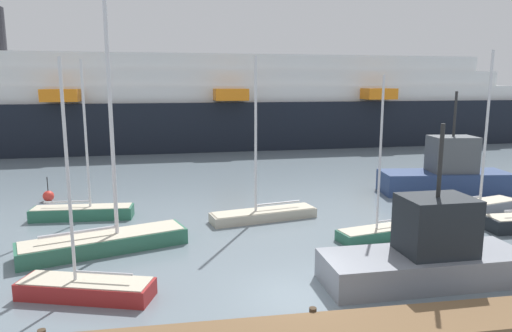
{
  "coord_description": "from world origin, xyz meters",
  "views": [
    {
      "loc": [
        -4.05,
        -15.4,
        7.65
      ],
      "look_at": [
        0.0,
        9.06,
        3.2
      ],
      "focal_mm": 32.44,
      "sensor_mm": 36.0,
      "label": 1
    }
  ],
  "objects": [
    {
      "name": "sailboat_2",
      "position": [
        0.51,
        9.52,
        0.45
      ],
      "size": [
        6.26,
        2.68,
        9.08
      ],
      "rotation": [
        0.0,
        0.0,
        3.35
      ],
      "color": "#BCB29E",
      "rests_on": "ground_plane"
    },
    {
      "name": "ground_plane",
      "position": [
        0.0,
        0.0,
        0.0
      ],
      "size": [
        600.0,
        600.0,
        0.0
      ],
      "primitive_type": "plane",
      "color": "slate"
    },
    {
      "name": "sailboat_7",
      "position": [
        -9.67,
        11.4,
        0.48
      ],
      "size": [
        5.66,
        1.63,
        8.95
      ],
      "rotation": [
        0.0,
        0.0,
        -0.05
      ],
      "color": "#2D6B51",
      "rests_on": "ground_plane"
    },
    {
      "name": "sailboat_1",
      "position": [
        -7.62,
        5.85,
        0.58
      ],
      "size": [
        7.66,
        4.23,
        11.87
      ],
      "rotation": [
        0.0,
        0.0,
        0.34
      ],
      "color": "#2D6B51",
      "rests_on": "ground_plane"
    },
    {
      "name": "fishing_boat_1",
      "position": [
        5.32,
        0.33,
        1.14
      ],
      "size": [
        8.05,
        2.88,
        6.18
      ],
      "rotation": [
        0.0,
        0.0,
        0.02
      ],
      "color": "gray",
      "rests_on": "ground_plane"
    },
    {
      "name": "channel_buoy_2",
      "position": [
        -12.69,
        15.91,
        0.36
      ],
      "size": [
        0.71,
        0.71,
        1.64
      ],
      "color": "red",
      "rests_on": "ground_plane"
    },
    {
      "name": "sailboat_3",
      "position": [
        5.83,
        5.43,
        0.39
      ],
      "size": [
        4.97,
        2.33,
        8.04
      ],
      "rotation": [
        0.0,
        0.0,
        3.36
      ],
      "color": "#2D6B51",
      "rests_on": "ground_plane"
    },
    {
      "name": "sailboat_5",
      "position": [
        -7.56,
        1.04,
        0.43
      ],
      "size": [
        5.04,
        2.73,
        8.52
      ],
      "rotation": [
        0.0,
        0.0,
        2.84
      ],
      "color": "maroon",
      "rests_on": "ground_plane"
    },
    {
      "name": "fishing_boat_0",
      "position": [
        14.43,
        13.95,
        1.37
      ],
      "size": [
        9.1,
        3.82,
        7.1
      ],
      "rotation": [
        0.0,
        0.0,
        -0.11
      ],
      "color": "navy",
      "rests_on": "ground_plane"
    },
    {
      "name": "sailboat_0",
      "position": [
        13.07,
        8.73,
        0.49
      ],
      "size": [
        6.57,
        3.08,
        9.51
      ],
      "rotation": [
        0.0,
        0.0,
        0.26
      ],
      "color": "gray",
      "rests_on": "ground_plane"
    },
    {
      "name": "cruise_ship",
      "position": [
        -7.69,
        42.59,
        5.05
      ],
      "size": [
        100.93,
        19.25,
        15.96
      ],
      "rotation": [
        0.0,
        0.0,
        0.04
      ],
      "color": "black",
      "rests_on": "ground_plane"
    }
  ]
}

